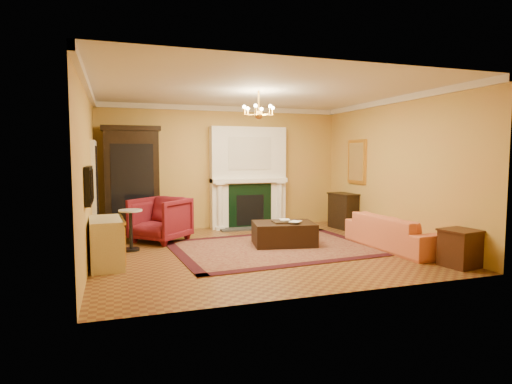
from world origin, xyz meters
name	(u,v)px	position (x,y,z in m)	size (l,w,h in m)	color
floor	(259,251)	(0.00, 0.00, -0.01)	(6.00, 5.50, 0.02)	brown
ceiling	(259,90)	(0.00, 0.00, 3.01)	(6.00, 5.50, 0.02)	silver
wall_back	(223,167)	(0.00, 2.76, 1.50)	(6.00, 0.02, 3.00)	gold
wall_front	(329,180)	(0.00, -2.76, 1.50)	(6.00, 0.02, 3.00)	gold
wall_left	(87,174)	(-3.01, 0.00, 1.50)	(0.02, 5.50, 3.00)	gold
wall_right	(394,170)	(3.01, 0.00, 1.50)	(0.02, 5.50, 3.00)	gold
fireplace	(248,180)	(0.60, 2.57, 1.19)	(1.90, 0.70, 2.50)	white
crown_molding	(244,100)	(0.00, 0.96, 2.94)	(6.00, 5.50, 0.12)	silver
doorway	(95,193)	(-2.95, 1.70, 1.05)	(0.08, 1.05, 2.10)	silver
tv_panel	(89,185)	(-2.95, -0.60, 1.35)	(0.09, 0.95, 0.58)	black
gilt_mirror	(357,162)	(2.97, 1.40, 1.65)	(0.06, 0.76, 1.05)	gold
chandelier	(259,112)	(0.00, 0.00, 2.61)	(0.63, 0.55, 0.53)	gold
oriental_rug	(274,247)	(0.36, 0.09, 0.01)	(3.85, 2.89, 0.02)	#430E10
china_cabinet	(132,183)	(-2.19, 2.49, 1.18)	(1.18, 0.53, 2.35)	black
wingback_armchair	(160,217)	(-1.69, 1.43, 0.51)	(0.99, 0.93, 1.02)	maroon
pedestal_table	(131,227)	(-2.31, 0.73, 0.46)	(0.44, 0.44, 0.78)	black
commode	(106,242)	(-2.73, -0.33, 0.39)	(0.50, 1.06, 0.79)	#C3B58E
coral_sofa	(396,227)	(2.56, -0.72, 0.43)	(2.22, 0.65, 0.87)	#C9623F
end_table	(460,249)	(2.72, -2.17, 0.29)	(0.50, 0.50, 0.58)	#35180E
console_table	(344,212)	(2.78, 1.64, 0.42)	(0.43, 0.75, 0.84)	black
leather_ottoman	(284,233)	(0.62, 0.27, 0.24)	(1.20, 0.87, 0.45)	black
ottoman_tray	(284,222)	(0.63, 0.25, 0.48)	(0.44, 0.35, 0.03)	black
book_a	(280,214)	(0.57, 0.33, 0.62)	(0.20, 0.02, 0.26)	gray
book_b	(291,215)	(0.71, 0.12, 0.62)	(0.19, 0.02, 0.26)	gray
topiary_left	(223,169)	(-0.07, 2.53, 1.46)	(0.16, 0.16, 0.42)	gray
topiary_right	(271,169)	(1.19, 2.53, 1.46)	(0.16, 0.16, 0.42)	gray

